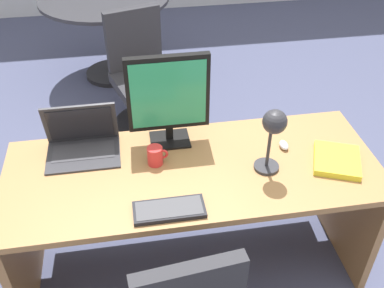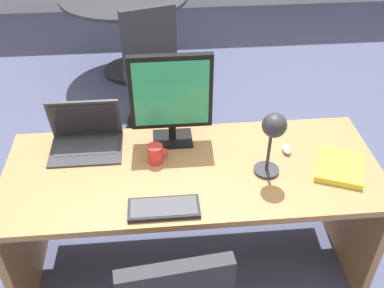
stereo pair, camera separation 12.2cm
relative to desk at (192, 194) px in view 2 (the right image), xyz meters
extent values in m
plane|color=#474C6B|center=(0.00, 1.45, -0.52)|extent=(12.00, 12.00, 0.00)
cube|color=#9E7042|center=(0.00, -0.05, 0.20)|extent=(1.80, 0.71, 0.03)
cube|color=#9E7042|center=(-0.88, -0.05, -0.17)|extent=(0.04, 0.63, 0.71)
cube|color=#9E7042|center=(0.88, -0.05, -0.17)|extent=(0.04, 0.63, 0.71)
cube|color=#9E7042|center=(0.00, 0.21, -0.13)|extent=(1.58, 0.02, 0.50)
cube|color=black|center=(-0.08, 0.18, 0.22)|extent=(0.20, 0.16, 0.01)
cube|color=black|center=(-0.08, 0.19, 0.27)|extent=(0.04, 0.02, 0.08)
cube|color=black|center=(-0.08, 0.18, 0.50)|extent=(0.40, 0.04, 0.39)
cube|color=#2D9966|center=(-0.08, 0.16, 0.50)|extent=(0.36, 0.00, 0.34)
cube|color=#2D2D33|center=(-0.52, 0.13, 0.22)|extent=(0.36, 0.25, 0.01)
cube|color=#38383D|center=(-0.52, 0.15, 0.23)|extent=(0.30, 0.14, 0.00)
cube|color=#2D2D33|center=(-0.52, 0.23, 0.35)|extent=(0.36, 0.07, 0.24)
cube|color=black|center=(-0.52, 0.22, 0.34)|extent=(0.31, 0.05, 0.20)
cube|color=black|center=(-0.15, -0.31, 0.23)|extent=(0.31, 0.13, 0.02)
cube|color=#47474C|center=(-0.15, -0.31, 0.24)|extent=(0.28, 0.11, 0.00)
ellipsoid|color=silver|center=(0.48, 0.03, 0.23)|extent=(0.04, 0.07, 0.03)
cylinder|color=#2D2D33|center=(0.35, -0.10, 0.23)|extent=(0.12, 0.12, 0.01)
cylinder|color=#2D2D33|center=(0.35, -0.10, 0.35)|extent=(0.02, 0.02, 0.23)
sphere|color=#2D2D33|center=(0.35, -0.13, 0.51)|extent=(0.11, 0.11, 0.11)
cube|color=yellow|center=(0.69, -0.12, 0.23)|extent=(0.29, 0.30, 0.03)
cylinder|color=red|center=(-0.17, 0.02, 0.27)|extent=(0.07, 0.07, 0.09)
torus|color=red|center=(-0.14, 0.02, 0.27)|extent=(0.05, 0.01, 0.05)
cylinder|color=black|center=(-0.40, 2.30, -0.50)|extent=(0.51, 0.51, 0.04)
cylinder|color=black|center=(-0.40, 2.30, -0.13)|extent=(0.08, 0.08, 0.70)
cylinder|color=black|center=(-0.13, 1.39, -0.50)|extent=(0.56, 0.56, 0.04)
cylinder|color=black|center=(-0.13, 1.39, -0.33)|extent=(0.05, 0.05, 0.31)
cube|color=#2D2D33|center=(-0.13, 1.39, -0.13)|extent=(0.57, 0.57, 0.08)
cube|color=#2D2D33|center=(-0.19, 1.60, 0.15)|extent=(0.44, 0.18, 0.48)
camera|label=1|loc=(-0.27, -1.65, 1.62)|focal=41.95mm
camera|label=2|loc=(-0.15, -1.67, 1.62)|focal=41.95mm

